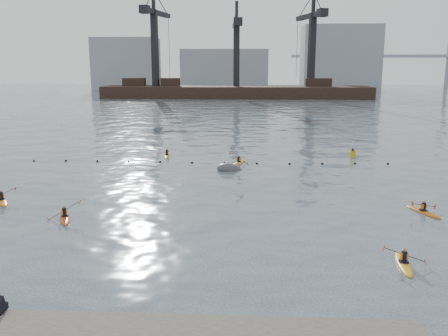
{
  "coord_description": "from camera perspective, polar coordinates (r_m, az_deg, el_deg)",
  "views": [
    {
      "loc": [
        3.08,
        -20.37,
        8.97
      ],
      "look_at": [
        1.7,
        7.66,
        2.8
      ],
      "focal_mm": 38.0,
      "sensor_mm": 36.0,
      "label": 1
    }
  ],
  "objects": [
    {
      "name": "ground",
      "position": [
        22.47,
        -5.4,
        -11.19
      ],
      "size": [
        400.0,
        400.0,
        0.0
      ],
      "primitive_type": "plane",
      "color": "#33424B",
      "rests_on": "ground"
    },
    {
      "name": "float_line",
      "position": [
        43.97,
        -1.91,
        0.66
      ],
      "size": [
        33.24,
        0.73,
        0.24
      ],
      "color": "black",
      "rests_on": "ground"
    },
    {
      "name": "barge_pier",
      "position": [
        130.6,
        1.38,
        9.28
      ],
      "size": [
        72.0,
        19.3,
        29.5
      ],
      "color": "black",
      "rests_on": "ground"
    },
    {
      "name": "skyline",
      "position": [
        170.65,
        2.59,
        12.47
      ],
      "size": [
        141.0,
        28.0,
        22.0
      ],
      "color": "gray",
      "rests_on": "ground"
    },
    {
      "name": "kayaker_0",
      "position": [
        29.8,
        -18.61,
        -5.62
      ],
      "size": [
        1.91,
        2.87,
        1.18
      ],
      "rotation": [
        0.0,
        0.0,
        0.39
      ],
      "color": "#C44012",
      "rests_on": "ground"
    },
    {
      "name": "kayaker_1",
      "position": [
        23.52,
        20.79,
        -10.64
      ],
      "size": [
        1.98,
        2.95,
        1.03
      ],
      "rotation": [
        0.0,
        0.0,
        -0.12
      ],
      "color": "gold",
      "rests_on": "ground"
    },
    {
      "name": "kayaker_2",
      "position": [
        34.89,
        -25.17,
        -3.56
      ],
      "size": [
        2.17,
        2.73,
        1.08
      ],
      "rotation": [
        0.0,
        0.0,
        0.62
      ],
      "color": "orange",
      "rests_on": "ground"
    },
    {
      "name": "kayaker_3",
      "position": [
        43.74,
        1.79,
        0.67
      ],
      "size": [
        1.88,
        2.84,
        1.16
      ],
      "rotation": [
        0.0,
        0.0,
        -0.41
      ],
      "color": "orange",
      "rests_on": "ground"
    },
    {
      "name": "kayaker_4",
      "position": [
        31.81,
        22.85,
        -4.82
      ],
      "size": [
        1.79,
        2.81,
        0.93
      ],
      "rotation": [
        0.0,
        0.0,
        3.55
      ],
      "color": "#BF6211",
      "rests_on": "ground"
    },
    {
      "name": "kayaker_5",
      "position": [
        47.48,
        -6.87,
        1.52
      ],
      "size": [
        1.92,
        2.87,
        0.95
      ],
      "rotation": [
        0.0,
        0.0,
        0.08
      ],
      "color": "yellow",
      "rests_on": "ground"
    },
    {
      "name": "mooring_buoy",
      "position": [
        41.04,
        0.68,
        -0.23
      ],
      "size": [
        2.83,
        2.19,
        1.62
      ],
      "primitive_type": "ellipsoid",
      "rotation": [
        0.0,
        0.21,
        0.37
      ],
      "color": "#3A3C3F",
      "rests_on": "ground"
    },
    {
      "name": "nav_buoy",
      "position": [
        48.14,
        15.21,
        1.63
      ],
      "size": [
        0.62,
        0.62,
        1.13
      ],
      "color": "#C28B13",
      "rests_on": "ground"
    }
  ]
}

